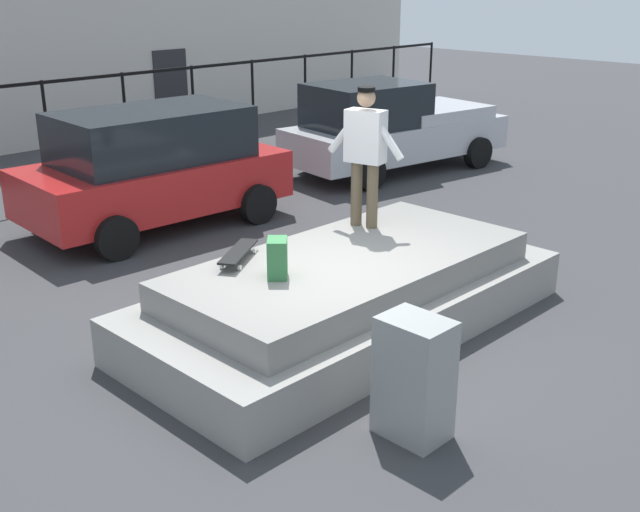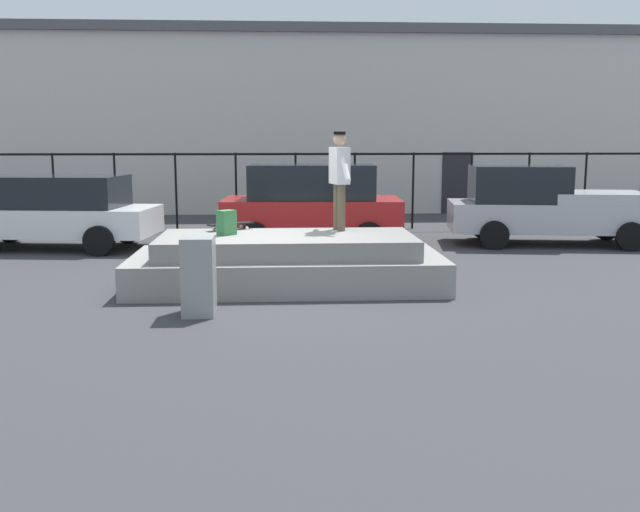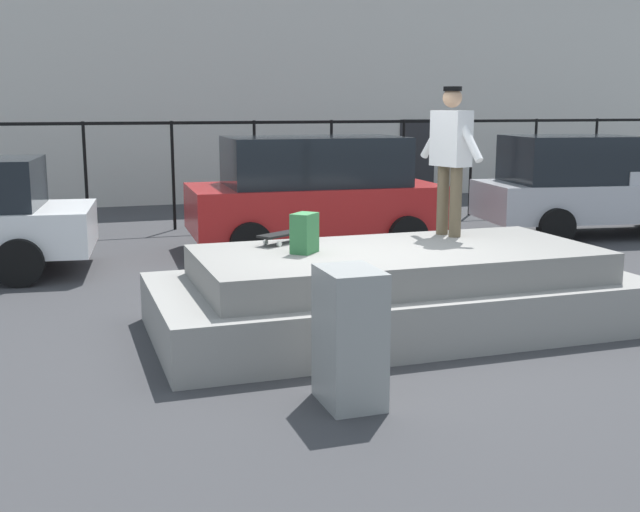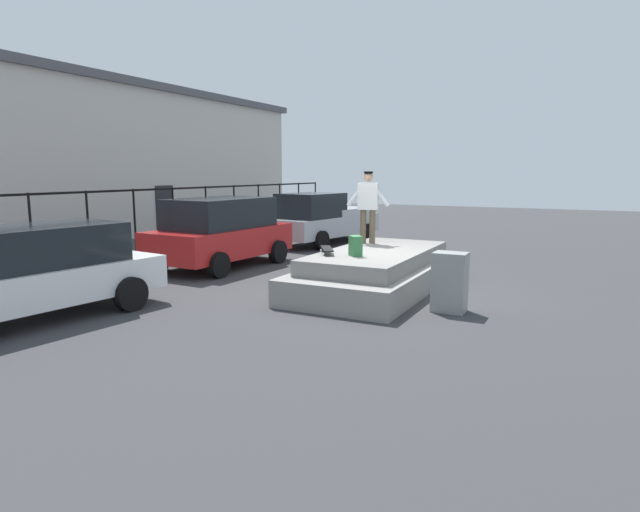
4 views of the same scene
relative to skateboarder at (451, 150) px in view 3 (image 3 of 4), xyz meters
The scene contains 10 objects.
ground_plane 2.44m from the skateboarder, 150.41° to the right, with size 60.00×60.00×0.00m, color #38383A.
concrete_ledge 1.83m from the skateboarder, 146.25° to the right, with size 5.13×2.40×0.86m.
skateboarder is the anchor object (origin of this frame).
skateboard 2.10m from the skateboarder, behind, with size 0.81×0.61×0.12m.
backpack 2.14m from the skateboarder, 164.94° to the right, with size 0.28×0.20×0.41m, color #33723F.
car_red_hatchback_mid 4.25m from the skateboarder, 93.93° to the left, with size 4.17×2.37×1.85m.
car_silver_pickup_far 6.50m from the skateboarder, 36.65° to the left, with size 4.96×2.52×1.82m.
utility_box 3.57m from the skateboarder, 130.94° to the right, with size 0.44×0.60×1.10m, color gray.
fence_row 7.13m from the skateboarder, 101.25° to the left, with size 24.06×0.06×2.07m.
warehouse_building 14.46m from the skateboarder, 95.53° to the left, with size 31.62×7.19×6.04m.
Camera 3 is at (-2.91, -7.28, 2.34)m, focal length 43.92 mm.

